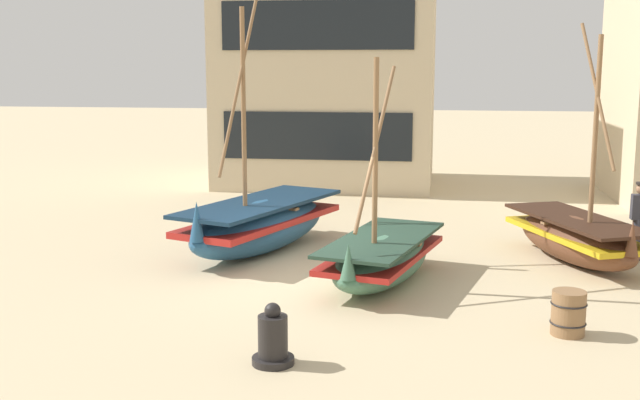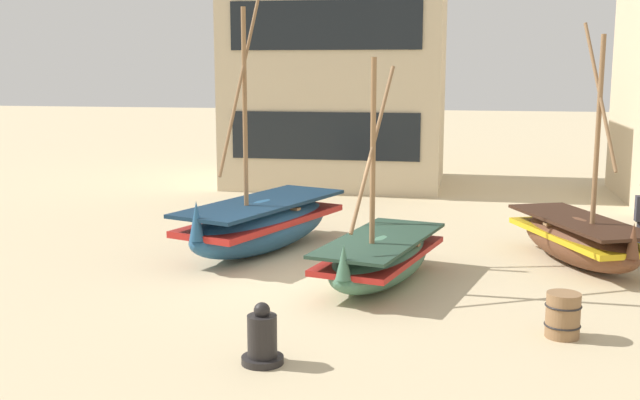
{
  "view_description": "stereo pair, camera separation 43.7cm",
  "coord_description": "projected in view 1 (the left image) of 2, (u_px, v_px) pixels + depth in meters",
  "views": [
    {
      "loc": [
        2.43,
        -14.42,
        4.11
      ],
      "look_at": [
        0.0,
        1.0,
        1.4
      ],
      "focal_mm": 43.34,
      "sensor_mm": 36.0,
      "label": 1
    },
    {
      "loc": [
        2.86,
        -14.35,
        4.11
      ],
      "look_at": [
        0.0,
        1.0,
        1.4
      ],
      "focal_mm": 43.34,
      "sensor_mm": 36.0,
      "label": 2
    }
  ],
  "objects": [
    {
      "name": "capstan_winch",
      "position": [
        273.0,
        340.0,
        10.75
      ],
      "size": [
        0.6,
        0.6,
        0.89
      ],
      "color": "black",
      "rests_on": "ground"
    },
    {
      "name": "harbor_building_main",
      "position": [
        330.0,
        80.0,
        27.18
      ],
      "size": [
        7.55,
        5.95,
        7.24
      ],
      "color": "beige",
      "rests_on": "ground"
    },
    {
      "name": "fishing_boat_near_left",
      "position": [
        576.0,
        237.0,
        16.34
      ],
      "size": [
        2.74,
        4.11,
        4.99
      ],
      "color": "brown",
      "rests_on": "ground"
    },
    {
      "name": "ground_plane",
      "position": [
        312.0,
        279.0,
        15.11
      ],
      "size": [
        120.0,
        120.0,
        0.0
      ],
      "primitive_type": "plane",
      "color": "#CCB78E"
    },
    {
      "name": "fishing_boat_far_right",
      "position": [
        382.0,
        257.0,
        14.78
      ],
      "size": [
        2.33,
        4.04,
        4.27
      ],
      "color": "#427056",
      "rests_on": "ground"
    },
    {
      "name": "fisherman_by_hull",
      "position": [
        639.0,
        222.0,
        16.49
      ],
      "size": [
        0.36,
        0.26,
        1.68
      ],
      "color": "#33333D",
      "rests_on": "ground"
    },
    {
      "name": "wooden_barrel",
      "position": [
        568.0,
        313.0,
        11.92
      ],
      "size": [
        0.56,
        0.56,
        0.7
      ],
      "color": "olive",
      "rests_on": "ground"
    },
    {
      "name": "fishing_boat_centre_large",
      "position": [
        260.0,
        224.0,
        17.25
      ],
      "size": [
        3.12,
        5.0,
        6.46
      ],
      "color": "#23517A",
      "rests_on": "ground"
    }
  ]
}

